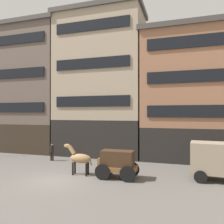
{
  "coord_description": "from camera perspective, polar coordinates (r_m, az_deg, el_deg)",
  "views": [
    {
      "loc": [
        8.42,
        -13.56,
        4.65
      ],
      "look_at": [
        3.52,
        2.02,
        4.74
      ],
      "focal_mm": 35.79,
      "sensor_mm": 36.0,
      "label": 1
    }
  ],
  "objects": [
    {
      "name": "building_center_right",
      "position": [
        23.74,
        19.33,
        4.44
      ],
      "size": [
        9.84,
        5.51,
        13.14
      ],
      "color": "black",
      "rests_on": "ground_plane"
    },
    {
      "name": "building_center_left",
      "position": [
        25.48,
        -3.04,
        7.45
      ],
      "size": [
        10.1,
        5.51,
        16.1
      ],
      "color": "black",
      "rests_on": "ground_plane"
    },
    {
      "name": "building_far_left",
      "position": [
        29.91,
        -19.86,
        5.84
      ],
      "size": [
        8.99,
        5.51,
        15.61
      ],
      "color": "#33281E",
      "rests_on": "ground_plane"
    },
    {
      "name": "ground_plane",
      "position": [
        16.63,
        -14.39,
        -16.56
      ],
      "size": [
        120.0,
        120.0,
        0.0
      ],
      "primitive_type": "plane",
      "color": "#605B56"
    },
    {
      "name": "draft_horse",
      "position": [
        17.35,
        -8.36,
        -11.55
      ],
      "size": [
        2.34,
        0.61,
        2.3
      ],
      "color": "#937047",
      "rests_on": "ground_plane"
    },
    {
      "name": "delivery_truck_near",
      "position": [
        17.26,
        26.2,
        -11.07
      ],
      "size": [
        4.47,
        2.41,
        2.62
      ],
      "color": "#7A6B4C",
      "rests_on": "ground_plane"
    },
    {
      "name": "pedestrian_officer",
      "position": [
        22.95,
        -15.08,
        -9.51
      ],
      "size": [
        0.48,
        0.48,
        1.79
      ],
      "color": "black",
      "rests_on": "ground_plane"
    },
    {
      "name": "cargo_wagon",
      "position": [
        16.34,
        1.23,
        -12.71
      ],
      "size": [
        2.91,
        1.52,
        1.98
      ],
      "color": "brown",
      "rests_on": "ground_plane"
    }
  ]
}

